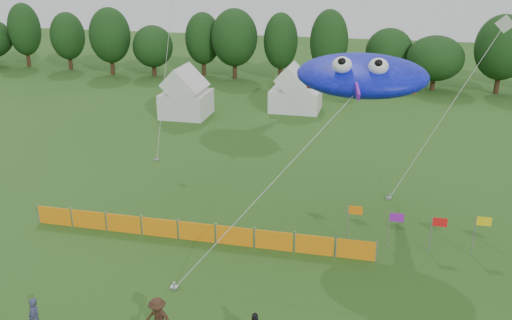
% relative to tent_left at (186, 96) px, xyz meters
% --- Properties ---
extents(treeline, '(104.57, 8.78, 8.36)m').
position_rel_tent_left_xyz_m(treeline, '(13.42, 15.64, 2.40)').
color(treeline, '#382314').
rests_on(treeline, ground).
extents(tent_left, '(4.01, 4.01, 3.54)m').
position_rel_tent_left_xyz_m(tent_left, '(0.00, 0.00, 0.00)').
color(tent_left, silver).
rests_on(tent_left, ground).
extents(tent_right, '(4.55, 3.64, 3.21)m').
position_rel_tent_left_xyz_m(tent_right, '(9.11, 4.05, -0.17)').
color(tent_right, silver).
rests_on(tent_right, ground).
extents(barrier_fence, '(17.90, 0.06, 1.00)m').
position_rel_tent_left_xyz_m(barrier_fence, '(8.36, -21.83, -1.29)').
color(barrier_fence, orange).
rests_on(barrier_fence, ground).
extents(flag_row, '(8.73, 0.30, 2.11)m').
position_rel_tent_left_xyz_m(flag_row, '(19.95, -20.26, -0.45)').
color(flag_row, gray).
rests_on(flag_row, ground).
extents(spectator_a, '(0.69, 0.58, 1.62)m').
position_rel_tent_left_xyz_m(spectator_a, '(4.86, -30.47, -0.98)').
color(spectator_a, '#333655').
rests_on(spectator_a, ground).
extents(spectator_c, '(1.28, 0.88, 1.83)m').
position_rel_tent_left_xyz_m(spectator_c, '(9.53, -29.62, -0.87)').
color(spectator_c, '#3A2317').
rests_on(spectator_c, ground).
extents(stingray_kite, '(11.18, 17.24, 9.32)m').
position_rel_tent_left_xyz_m(stingray_kite, '(15.93, -17.52, 6.31)').
color(stingray_kite, '#101AE7').
rests_on(stingray_kite, ground).
extents(small_kite_white, '(7.31, 8.95, 9.98)m').
position_rel_tent_left_xyz_m(small_kite_white, '(22.48, -8.12, 4.90)').
color(small_kite_white, silver).
rests_on(small_kite_white, ground).
extents(small_kite_dark, '(0.77, 6.25, 12.93)m').
position_rel_tent_left_xyz_m(small_kite_dark, '(1.68, -8.06, 4.98)').
color(small_kite_dark, black).
rests_on(small_kite_dark, ground).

